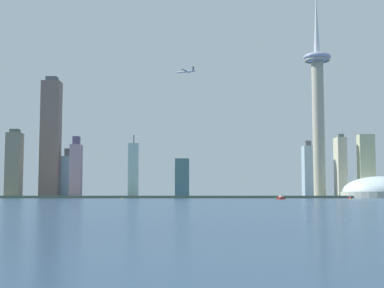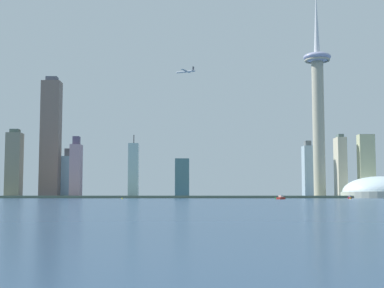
% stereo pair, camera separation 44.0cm
% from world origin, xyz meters
% --- Properties ---
extents(ground_plane, '(6000.00, 6000.00, 0.00)m').
position_xyz_m(ground_plane, '(0.00, 0.00, 0.00)').
color(ground_plane, navy).
extents(waterfront_pier, '(810.83, 67.52, 3.47)m').
position_xyz_m(waterfront_pier, '(0.00, 417.96, 1.74)').
color(waterfront_pier, '#5A6B57').
rests_on(waterfront_pier, ground).
extents(observation_tower, '(40.30, 40.30, 309.98)m').
position_xyz_m(observation_tower, '(220.89, 440.79, 143.52)').
color(observation_tower, '#A7A28D').
rests_on(observation_tower, ground).
extents(stadium_dome, '(105.60, 105.60, 42.51)m').
position_xyz_m(stadium_dome, '(297.09, 412.04, 8.06)').
color(stadium_dome, '#9EA499').
rests_on(stadium_dome, ground).
extents(skyscraper_0, '(21.23, 21.89, 100.70)m').
position_xyz_m(skyscraper_0, '(-223.10, 459.11, 48.62)').
color(skyscraper_0, gray).
rests_on(skyscraper_0, ground).
extents(skyscraper_1, '(13.75, 27.20, 96.50)m').
position_xyz_m(skyscraper_1, '(263.62, 483.91, 46.66)').
color(skyscraper_1, beige).
rests_on(skyscraper_1, ground).
extents(skyscraper_2, '(15.39, 21.87, 89.13)m').
position_xyz_m(skyscraper_2, '(-130.97, 450.19, 40.96)').
color(skyscraper_2, '#AC8B9D').
rests_on(skyscraper_2, ground).
extents(skyscraper_4, '(15.06, 23.21, 88.06)m').
position_xyz_m(skyscraper_4, '(217.88, 501.70, 41.58)').
color(skyscraper_4, '#A3BAC4').
rests_on(skyscraper_4, ground).
extents(skyscraper_5, '(21.42, 22.94, 59.26)m').
position_xyz_m(skyscraper_5, '(22.76, 488.19, 29.63)').
color(skyscraper_5, '#446E7A').
rests_on(skyscraper_5, ground).
extents(skyscraper_6, '(14.36, 18.93, 91.59)m').
position_xyz_m(skyscraper_6, '(-47.51, 449.01, 39.48)').
color(skyscraper_6, '#9EBEC2').
rests_on(skyscraper_6, ground).
extents(skyscraper_7, '(27.96, 24.46, 184.27)m').
position_xyz_m(skyscraper_7, '(-176.52, 484.26, 89.89)').
color(skyscraper_7, '#77645C').
rests_on(skyscraper_7, ground).
extents(skyscraper_8, '(23.04, 16.23, 94.72)m').
position_xyz_m(skyscraper_8, '(298.36, 469.29, 47.36)').
color(skyscraper_8, '#B5B98F').
rests_on(skyscraper_8, ground).
extents(skyscraper_10, '(24.99, 22.06, 75.84)m').
position_xyz_m(skyscraper_10, '(-151.22, 506.18, 34.34)').
color(skyscraper_10, '#8DB3C8').
rests_on(skyscraper_10, ground).
extents(boat_1, '(6.68, 7.74, 9.99)m').
position_xyz_m(boat_1, '(220.81, 295.68, 1.48)').
color(boat_1, '#AD192E').
rests_on(boat_1, ground).
extents(boat_5, '(10.11, 11.07, 4.17)m').
position_xyz_m(boat_5, '(123.40, 202.29, 1.53)').
color(boat_5, red).
rests_on(boat_5, ground).
extents(channel_buoy_0, '(1.46, 1.46, 2.81)m').
position_xyz_m(channel_buoy_0, '(199.28, 221.54, 1.41)').
color(channel_buoy_0, yellow).
rests_on(channel_buoy_0, ground).
extents(channel_buoy_1, '(1.82, 1.82, 1.88)m').
position_xyz_m(channel_buoy_1, '(-40.98, 243.45, 0.94)').
color(channel_buoy_1, yellow).
rests_on(channel_buoy_1, ground).
extents(channel_buoy_2, '(1.05, 1.05, 2.92)m').
position_xyz_m(channel_buoy_2, '(121.92, 227.86, 1.46)').
color(channel_buoy_2, green).
rests_on(channel_buoy_2, ground).
extents(airplane, '(26.72, 25.42, 7.51)m').
position_xyz_m(airplane, '(27.97, 404.74, 175.88)').
color(airplane, '#ACB6C5').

